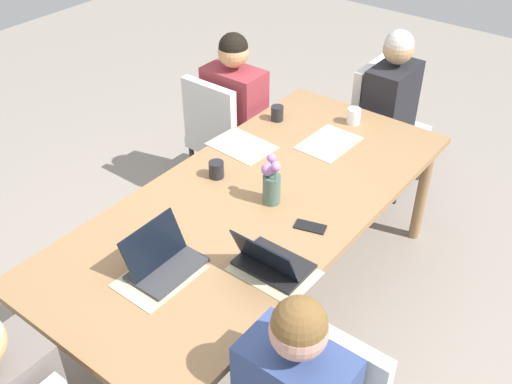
{
  "coord_description": "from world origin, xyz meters",
  "views": [
    {
      "loc": [
        1.93,
        1.49,
        2.57
      ],
      "look_at": [
        0.0,
        0.0,
        0.8
      ],
      "focal_mm": 41.83,
      "sensor_mm": 36.0,
      "label": 1
    }
  ],
  "objects_px": {
    "laptop_head_right_left_far": "(163,261)",
    "phone_black": "(310,227)",
    "chair_near_right_near": "(222,132)",
    "flower_vase": "(272,181)",
    "chair_head_left_left_mid": "(382,120)",
    "coffee_mug_near_right": "(216,170)",
    "coffee_mug_near_left": "(354,116)",
    "coffee_mug_centre_left": "(277,113)",
    "person_near_right_near": "(235,127)",
    "person_head_left_left_mid": "(388,123)",
    "dining_table": "(256,210)",
    "laptop_far_left_near": "(271,262)"
  },
  "relations": [
    {
      "from": "laptop_far_left_near",
      "to": "laptop_head_right_left_far",
      "type": "relative_size",
      "value": 1.0
    },
    {
      "from": "coffee_mug_near_left",
      "to": "phone_black",
      "type": "height_order",
      "value": "coffee_mug_near_left"
    },
    {
      "from": "coffee_mug_centre_left",
      "to": "person_near_right_near",
      "type": "bearing_deg",
      "value": -99.93
    },
    {
      "from": "flower_vase",
      "to": "coffee_mug_near_left",
      "type": "xyz_separation_m",
      "value": [
        -0.96,
        -0.08,
        -0.08
      ]
    },
    {
      "from": "chair_near_right_near",
      "to": "flower_vase",
      "type": "bearing_deg",
      "value": 53.17
    },
    {
      "from": "chair_near_right_near",
      "to": "phone_black",
      "type": "height_order",
      "value": "chair_near_right_near"
    },
    {
      "from": "laptop_far_left_near",
      "to": "dining_table",
      "type": "bearing_deg",
      "value": -135.1
    },
    {
      "from": "laptop_far_left_near",
      "to": "person_near_right_near",
      "type": "bearing_deg",
      "value": -135.16
    },
    {
      "from": "laptop_head_right_left_far",
      "to": "phone_black",
      "type": "relative_size",
      "value": 2.13
    },
    {
      "from": "person_near_right_near",
      "to": "coffee_mug_near_right",
      "type": "distance_m",
      "value": 0.97
    },
    {
      "from": "laptop_head_right_left_far",
      "to": "coffee_mug_near_right",
      "type": "relative_size",
      "value": 3.51
    },
    {
      "from": "flower_vase",
      "to": "phone_black",
      "type": "relative_size",
      "value": 1.77
    },
    {
      "from": "flower_vase",
      "to": "person_head_left_left_mid",
      "type": "bearing_deg",
      "value": -177.32
    },
    {
      "from": "dining_table",
      "to": "coffee_mug_near_left",
      "type": "xyz_separation_m",
      "value": [
        -1.0,
        -0.01,
        0.11
      ]
    },
    {
      "from": "dining_table",
      "to": "person_head_left_left_mid",
      "type": "height_order",
      "value": "person_head_left_left_mid"
    },
    {
      "from": "coffee_mug_near_right",
      "to": "phone_black",
      "type": "bearing_deg",
      "value": 85.24
    },
    {
      "from": "coffee_mug_near_left",
      "to": "coffee_mug_centre_left",
      "type": "xyz_separation_m",
      "value": [
        0.25,
        -0.4,
        -0.0
      ]
    },
    {
      "from": "chair_near_right_near",
      "to": "flower_vase",
      "type": "relative_size",
      "value": 3.39
    },
    {
      "from": "laptop_head_right_left_far",
      "to": "phone_black",
      "type": "height_order",
      "value": "laptop_head_right_left_far"
    },
    {
      "from": "dining_table",
      "to": "coffee_mug_near_left",
      "type": "height_order",
      "value": "coffee_mug_near_left"
    },
    {
      "from": "phone_black",
      "to": "person_near_right_near",
      "type": "bearing_deg",
      "value": 127.58
    },
    {
      "from": "person_head_left_left_mid",
      "to": "flower_vase",
      "type": "relative_size",
      "value": 4.5
    },
    {
      "from": "chair_near_right_near",
      "to": "dining_table",
      "type": "bearing_deg",
      "value": 49.6
    },
    {
      "from": "chair_head_left_left_mid",
      "to": "chair_near_right_near",
      "type": "distance_m",
      "value": 1.14
    },
    {
      "from": "person_near_right_near",
      "to": "coffee_mug_near_right",
      "type": "height_order",
      "value": "person_near_right_near"
    },
    {
      "from": "flower_vase",
      "to": "coffee_mug_centre_left",
      "type": "bearing_deg",
      "value": -146.06
    },
    {
      "from": "laptop_far_left_near",
      "to": "phone_black",
      "type": "bearing_deg",
      "value": -176.45
    },
    {
      "from": "coffee_mug_near_right",
      "to": "laptop_head_right_left_far",
      "type": "bearing_deg",
      "value": 22.24
    },
    {
      "from": "flower_vase",
      "to": "laptop_head_right_left_far",
      "type": "bearing_deg",
      "value": -7.04
    },
    {
      "from": "chair_near_right_near",
      "to": "laptop_head_right_left_far",
      "type": "distance_m",
      "value": 1.66
    },
    {
      "from": "person_head_left_left_mid",
      "to": "chair_near_right_near",
      "type": "height_order",
      "value": "person_head_left_left_mid"
    },
    {
      "from": "flower_vase",
      "to": "coffee_mug_near_right",
      "type": "distance_m",
      "value": 0.38
    },
    {
      "from": "chair_near_right_near",
      "to": "phone_black",
      "type": "bearing_deg",
      "value": 58.07
    },
    {
      "from": "coffee_mug_centre_left",
      "to": "phone_black",
      "type": "height_order",
      "value": "coffee_mug_centre_left"
    },
    {
      "from": "phone_black",
      "to": "coffee_mug_centre_left",
      "type": "bearing_deg",
      "value": 117.96
    },
    {
      "from": "chair_head_left_left_mid",
      "to": "coffee_mug_near_left",
      "type": "relative_size",
      "value": 9.13
    },
    {
      "from": "chair_head_left_left_mid",
      "to": "coffee_mug_near_right",
      "type": "relative_size",
      "value": 9.86
    },
    {
      "from": "person_near_right_near",
      "to": "phone_black",
      "type": "xyz_separation_m",
      "value": [
        0.83,
        1.15,
        0.23
      ]
    },
    {
      "from": "person_near_right_near",
      "to": "coffee_mug_near_left",
      "type": "xyz_separation_m",
      "value": [
        -0.18,
        0.8,
        0.27
      ]
    },
    {
      "from": "dining_table",
      "to": "coffee_mug_near_left",
      "type": "distance_m",
      "value": 1.0
    },
    {
      "from": "coffee_mug_near_left",
      "to": "person_head_left_left_mid",
      "type": "bearing_deg",
      "value": 178.86
    },
    {
      "from": "flower_vase",
      "to": "coffee_mug_near_left",
      "type": "height_order",
      "value": "flower_vase"
    },
    {
      "from": "flower_vase",
      "to": "laptop_head_right_left_far",
      "type": "height_order",
      "value": "flower_vase"
    },
    {
      "from": "chair_head_left_left_mid",
      "to": "laptop_head_right_left_far",
      "type": "height_order",
      "value": "laptop_head_right_left_far"
    },
    {
      "from": "chair_near_right_near",
      "to": "coffee_mug_near_left",
      "type": "bearing_deg",
      "value": 106.8
    },
    {
      "from": "dining_table",
      "to": "chair_head_left_left_mid",
      "type": "distance_m",
      "value": 1.57
    },
    {
      "from": "coffee_mug_centre_left",
      "to": "laptop_far_left_near",
      "type": "bearing_deg",
      "value": 34.79
    },
    {
      "from": "phone_black",
      "to": "chair_head_left_left_mid",
      "type": "bearing_deg",
      "value": 88.15
    },
    {
      "from": "flower_vase",
      "to": "coffee_mug_near_right",
      "type": "xyz_separation_m",
      "value": [
        -0.0,
        -0.37,
        -0.08
      ]
    },
    {
      "from": "laptop_far_left_near",
      "to": "laptop_head_right_left_far",
      "type": "xyz_separation_m",
      "value": [
        0.29,
        -0.38,
        -0.0
      ]
    }
  ]
}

